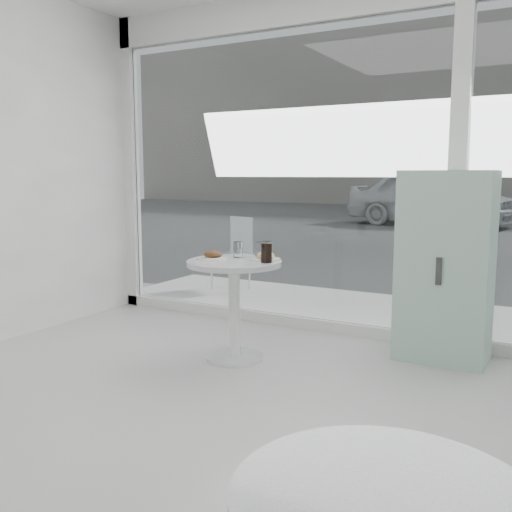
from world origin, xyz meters
The scene contains 13 objects.
ground centered at (0.00, 0.00, 0.00)m, with size 6.00×6.00×0.00m, color #A5A5A2.
storefront centered at (0.07, 3.00, 1.71)m, with size 5.00×0.14×3.00m.
main_table centered at (-0.50, 1.90, 0.55)m, with size 0.72×0.72×0.77m.
patio_deck centered at (0.00, 3.80, 0.03)m, with size 5.60×1.60×0.05m, color silver.
street centered at (0.00, 16.00, 0.00)m, with size 40.00×24.00×0.00m, color #353535.
mint_cabinet centered at (0.89, 2.68, 0.72)m, with size 0.67×0.47×1.44m.
patio_chair centered at (-1.78, 4.02, 0.54)m, with size 0.46×0.46×0.86m.
car_white centered at (-1.76, 14.47, 0.77)m, with size 1.81×4.49×1.53m, color silver.
plate_fritter centered at (-0.67, 1.86, 0.80)m, with size 0.23×0.23×0.07m.
plate_donut centered at (-0.30, 2.03, 0.79)m, with size 0.23×0.23×0.05m.
water_tumbler_a centered at (-0.56, 2.06, 0.82)m, with size 0.08×0.08×0.12m.
water_tumbler_b centered at (-0.41, 2.15, 0.82)m, with size 0.07×0.07×0.12m.
cola_glass centered at (-0.24, 1.92, 0.85)m, with size 0.08×0.08×0.16m.
Camera 1 is at (1.71, -1.73, 1.41)m, focal length 40.00 mm.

